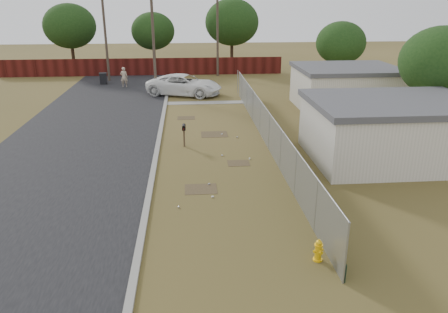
{
  "coord_description": "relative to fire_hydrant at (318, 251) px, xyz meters",
  "views": [
    {
      "loc": [
        -1.26,
        -22.36,
        7.85
      ],
      "look_at": [
        0.3,
        -3.95,
        1.1
      ],
      "focal_mm": 35.0,
      "sensor_mm": 36.0,
      "label": 1
    }
  ],
  "objects": [
    {
      "name": "pickup_truck",
      "position": [
        -4.2,
        25.38,
        0.52
      ],
      "size": [
        6.9,
        4.82,
        1.75
      ],
      "primitive_type": "imported",
      "rotation": [
        0.0,
        0.0,
        1.23
      ],
      "color": "white",
      "rests_on": "ground"
    },
    {
      "name": "scattered_litter",
      "position": [
        -2.4,
        8.72,
        -0.31
      ],
      "size": [
        3.66,
        9.75,
        0.07
      ],
      "color": "white",
      "rests_on": "ground"
    },
    {
      "name": "ground",
      "position": [
        -2.7,
        10.78,
        -0.35
      ],
      "size": [
        120.0,
        120.0,
        0.0
      ],
      "primitive_type": "plane",
      "color": "brown",
      "rests_on": "ground"
    },
    {
      "name": "street",
      "position": [
        -9.46,
        18.83,
        -0.34
      ],
      "size": [
        15.1,
        60.0,
        0.12
      ],
      "color": "black",
      "rests_on": "ground"
    },
    {
      "name": "chainlink_fence",
      "position": [
        0.42,
        11.81,
        0.44
      ],
      "size": [
        0.1,
        27.06,
        2.02
      ],
      "color": "#919499",
      "rests_on": "ground"
    },
    {
      "name": "houses",
      "position": [
        7.0,
        13.91,
        1.21
      ],
      "size": [
        9.3,
        17.24,
        3.1
      ],
      "color": "silver",
      "rests_on": "ground"
    },
    {
      "name": "mailbox",
      "position": [
        -4.22,
        11.63,
        0.66
      ],
      "size": [
        0.2,
        0.55,
        1.28
      ],
      "color": "brown",
      "rests_on": "ground"
    },
    {
      "name": "trash_bin",
      "position": [
        -11.97,
        31.08,
        0.19
      ],
      "size": [
        0.75,
        0.76,
        1.07
      ],
      "color": "black",
      "rests_on": "ground"
    },
    {
      "name": "horizon_trees",
      "position": [
        -1.86,
        34.34,
        4.27
      ],
      "size": [
        33.32,
        31.94,
        7.78
      ],
      "color": "#372718",
      "rests_on": "ground"
    },
    {
      "name": "utility_poles",
      "position": [
        -6.37,
        31.45,
        4.34
      ],
      "size": [
        12.6,
        8.24,
        9.0
      ],
      "color": "brown",
      "rests_on": "ground"
    },
    {
      "name": "fire_hydrant",
      "position": [
        0.0,
        0.0,
        0.0
      ],
      "size": [
        0.39,
        0.39,
        0.76
      ],
      "color": "yellow",
      "rests_on": "ground"
    },
    {
      "name": "pedestrian",
      "position": [
        -9.76,
        29.38,
        0.57
      ],
      "size": [
        0.69,
        0.48,
        1.85
      ],
      "primitive_type": "imported",
      "rotation": [
        0.0,
        0.0,
        3.09
      ],
      "color": "#C0A98D",
      "rests_on": "ground"
    },
    {
      "name": "privacy_fence",
      "position": [
        -8.7,
        35.78,
        0.55
      ],
      "size": [
        30.0,
        0.12,
        1.8
      ],
      "primitive_type": "cube",
      "color": "#4E1410",
      "rests_on": "ground"
    }
  ]
}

